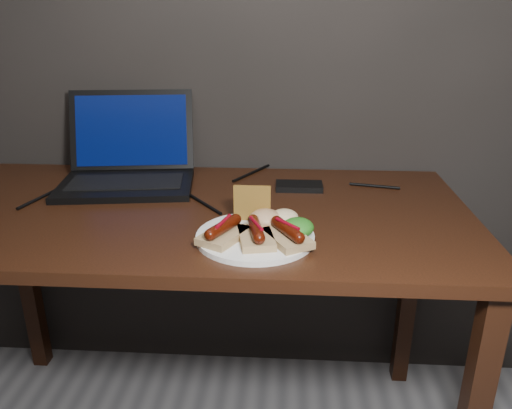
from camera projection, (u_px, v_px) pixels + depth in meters
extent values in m
cube|color=#381A0E|center=(193.00, 213.00, 1.27)|extent=(1.40, 0.70, 0.03)
cube|color=#381A0E|center=(28.00, 276.00, 1.72)|extent=(0.05, 0.05, 0.72)
cube|color=#381A0E|center=(409.00, 288.00, 1.65)|extent=(0.05, 0.05, 0.72)
cube|color=black|center=(126.00, 185.00, 1.40)|extent=(0.39, 0.29, 0.02)
cube|color=black|center=(126.00, 182.00, 1.40)|extent=(0.33, 0.17, 0.00)
cube|color=black|center=(132.00, 130.00, 1.51)|extent=(0.37, 0.14, 0.23)
cube|color=#060D42|center=(132.00, 130.00, 1.51)|extent=(0.34, 0.12, 0.20)
cube|color=black|center=(299.00, 186.00, 1.40)|extent=(0.13, 0.07, 0.02)
cylinder|color=black|center=(203.00, 203.00, 1.29)|extent=(0.12, 0.15, 0.01)
cylinder|color=black|center=(254.00, 172.00, 1.54)|extent=(0.12, 0.19, 0.01)
cylinder|color=black|center=(374.00, 186.00, 1.41)|extent=(0.14, 0.04, 0.01)
cylinder|color=black|center=(44.00, 196.00, 1.34)|extent=(0.06, 0.20, 0.01)
cylinder|color=white|center=(255.00, 237.00, 1.09)|extent=(0.33, 0.33, 0.01)
cube|color=tan|center=(224.00, 236.00, 1.06)|extent=(0.12, 0.13, 0.02)
cylinder|color=#511505|center=(223.00, 227.00, 1.06)|extent=(0.07, 0.10, 0.02)
sphere|color=#511505|center=(210.00, 235.00, 1.02)|extent=(0.02, 0.02, 0.02)
sphere|color=#511505|center=(236.00, 219.00, 1.09)|extent=(0.03, 0.02, 0.02)
cylinder|color=maroon|center=(223.00, 221.00, 1.05)|extent=(0.03, 0.07, 0.01)
cube|color=tan|center=(256.00, 238.00, 1.05)|extent=(0.09, 0.13, 0.02)
cylinder|color=#511505|center=(256.00, 229.00, 1.05)|extent=(0.04, 0.10, 0.02)
sphere|color=#511505|center=(259.00, 238.00, 1.00)|extent=(0.03, 0.02, 0.02)
sphere|color=#511505|center=(253.00, 220.00, 1.09)|extent=(0.03, 0.02, 0.02)
cylinder|color=maroon|center=(256.00, 223.00, 1.04)|extent=(0.03, 0.07, 0.01)
cube|color=tan|center=(287.00, 238.00, 1.05)|extent=(0.12, 0.13, 0.02)
cylinder|color=#511505|center=(287.00, 229.00, 1.04)|extent=(0.07, 0.09, 0.02)
sphere|color=#511505|center=(299.00, 238.00, 1.00)|extent=(0.03, 0.02, 0.02)
sphere|color=#511505|center=(277.00, 221.00, 1.08)|extent=(0.03, 0.02, 0.02)
cylinder|color=maroon|center=(287.00, 224.00, 1.04)|extent=(0.05, 0.06, 0.01)
cube|color=#AD7F2F|center=(252.00, 203.00, 1.15)|extent=(0.09, 0.01, 0.08)
ellipsoid|color=#184F0F|center=(298.00, 227.00, 1.08)|extent=(0.07, 0.07, 0.04)
ellipsoid|color=#9B2B0F|center=(265.00, 218.00, 1.12)|extent=(0.07, 0.07, 0.04)
ellipsoid|color=white|center=(284.00, 217.00, 1.13)|extent=(0.06, 0.06, 0.04)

